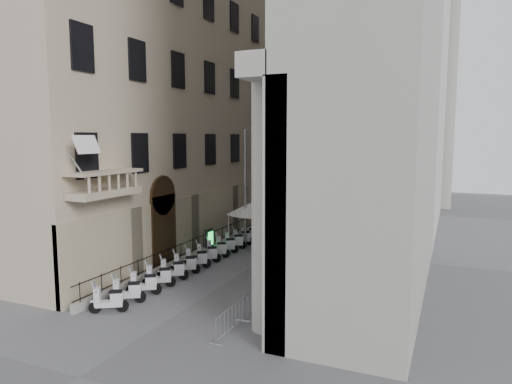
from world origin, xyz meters
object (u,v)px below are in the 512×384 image
Objects in this scene: pedestrian_b at (319,217)px; pedestrian_a at (316,218)px; street_lamp at (249,177)px; scooter_0 at (110,313)px; info_kiosk at (209,241)px; security_tent at (254,206)px.

pedestrian_a is at bearing 100.58° from pedestrian_b.
scooter_0 is at bearing -83.75° from street_lamp.
scooter_0 is 22.55m from pedestrian_a.
pedestrian_a is at bearing 82.55° from street_lamp.
street_lamp is 5.18× the size of info_kiosk.
street_lamp reaches higher than info_kiosk.
info_kiosk is at bearing 93.21° from pedestrian_a.
security_tent is 0.48× the size of street_lamp.
scooter_0 is 0.98× the size of pedestrian_b.
security_tent is 2.48× the size of info_kiosk.
scooter_0 is 14.75m from street_lamp.
pedestrian_b is at bearing 73.11° from security_tent.
scooter_0 is 11.38m from info_kiosk.
street_lamp is 5.51× the size of pedestrian_b.
pedestrian_a reaches higher than info_kiosk.
info_kiosk reaches higher than pedestrian_b.
pedestrian_b is at bearing 74.65° from info_kiosk.
pedestrian_a is 1.45m from pedestrian_b.
pedestrian_b is (4.27, 12.44, -0.06)m from info_kiosk.
street_lamp is (0.19, -1.33, 2.30)m from security_tent.
scooter_0 is 0.18× the size of street_lamp.
info_kiosk is 0.90× the size of pedestrian_a.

